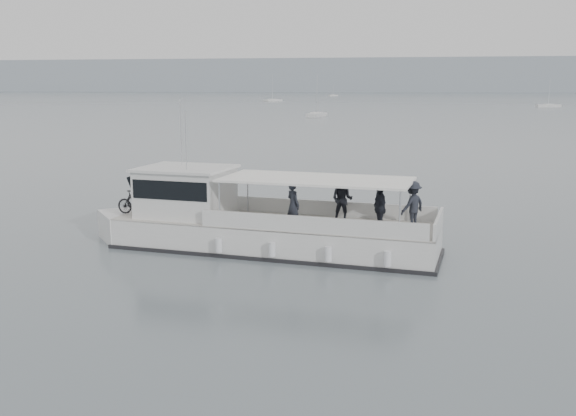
# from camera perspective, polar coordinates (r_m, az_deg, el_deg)

# --- Properties ---
(ground) EXTENTS (1400.00, 1400.00, 0.00)m
(ground) POSITION_cam_1_polar(r_m,az_deg,el_deg) (24.34, -13.93, -3.70)
(ground) COLOR slate
(ground) RESTS_ON ground
(headland) EXTENTS (1400.00, 90.00, 28.00)m
(headland) POSITION_cam_1_polar(r_m,az_deg,el_deg) (581.59, 9.44, 11.53)
(headland) COLOR #939EA8
(headland) RESTS_ON ground
(tour_boat) EXTENTS (13.61, 4.79, 5.66)m
(tour_boat) POSITION_cam_1_polar(r_m,az_deg,el_deg) (23.89, -3.88, -1.38)
(tour_boat) COLOR silver
(tour_boat) RESTS_ON ground
(moored_fleet) EXTENTS (366.95, 343.13, 9.84)m
(moored_fleet) POSITION_cam_1_polar(r_m,az_deg,el_deg) (211.71, 18.05, 8.83)
(moored_fleet) COLOR silver
(moored_fleet) RESTS_ON ground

